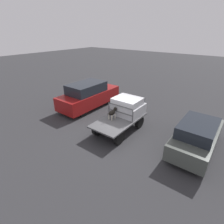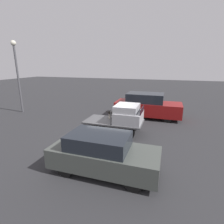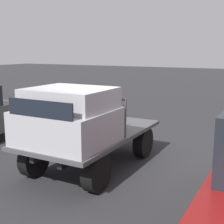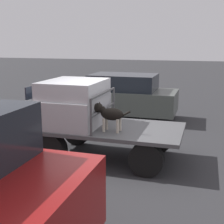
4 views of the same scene
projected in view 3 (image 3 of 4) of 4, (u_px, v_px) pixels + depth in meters
name	position (u px, v px, depth m)	size (l,w,h in m)	color
ground_plane	(93.00, 165.00, 6.99)	(80.00, 80.00, 0.00)	#2D2D30
flatbed_truck	(93.00, 141.00, 6.88)	(3.48, 1.81, 0.78)	black
truck_cab	(68.00, 117.00, 5.97)	(1.54, 1.69, 1.05)	#B7B7BC
truck_headboard	(91.00, 109.00, 6.66)	(0.04, 1.69, 0.80)	#4C4C4F
dog	(110.00, 114.00, 6.73)	(0.88, 0.27, 0.65)	beige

